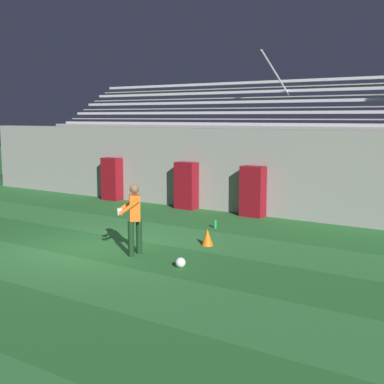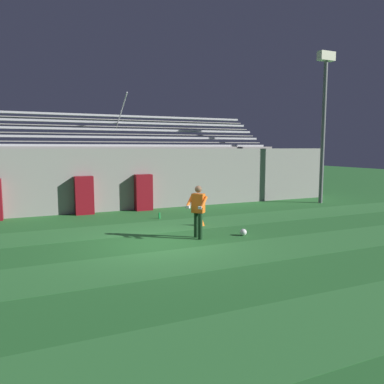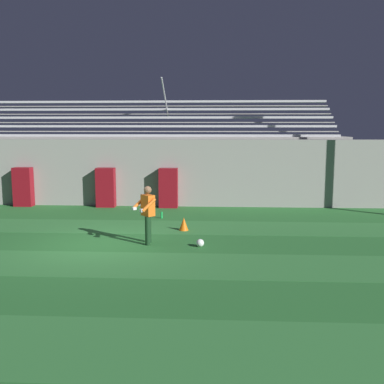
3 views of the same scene
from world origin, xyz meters
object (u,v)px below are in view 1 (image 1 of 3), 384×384
object	(u,v)px
padding_pillar_far_left	(112,179)
traffic_cone	(207,237)
padding_pillar_gate_right	(253,191)
goalkeeper	(134,215)
padding_pillar_gate_left	(186,186)
soccer_ball	(181,262)
water_bottle	(215,224)

from	to	relation	value
padding_pillar_far_left	traffic_cone	world-z (taller)	padding_pillar_far_left
padding_pillar_far_left	traffic_cone	distance (m)	8.22
padding_pillar_gate_right	goalkeeper	size ratio (longest dim) A/B	0.98
padding_pillar_gate_right	goalkeeper	bearing A→B (deg)	-89.70
padding_pillar_gate_right	padding_pillar_far_left	world-z (taller)	same
padding_pillar_gate_left	goalkeeper	distance (m)	6.45
padding_pillar_gate_left	soccer_ball	distance (m)	7.44
padding_pillar_gate_left	traffic_cone	bearing A→B (deg)	-49.25
padding_pillar_gate_right	traffic_cone	distance (m)	4.28
padding_pillar_gate_right	soccer_ball	world-z (taller)	padding_pillar_gate_right
padding_pillar_gate_right	water_bottle	xyz separation A→B (m)	(-0.01, -2.24, -0.70)
padding_pillar_far_left	water_bottle	world-z (taller)	padding_pillar_far_left
padding_pillar_far_left	traffic_cone	xyz separation A→B (m)	(7.08, -4.13, -0.61)
padding_pillar_gate_left	water_bottle	world-z (taller)	padding_pillar_gate_left
traffic_cone	water_bottle	world-z (taller)	traffic_cone
padding_pillar_far_left	goalkeeper	size ratio (longest dim) A/B	0.98
soccer_ball	padding_pillar_gate_right	bearing A→B (deg)	104.11
goalkeeper	soccer_ball	bearing A→B (deg)	-9.43
padding_pillar_gate_left	padding_pillar_gate_right	distance (m)	2.63
padding_pillar_far_left	soccer_ball	size ratio (longest dim) A/B	7.44
padding_pillar_gate_left	padding_pillar_far_left	distance (m)	3.52
goalkeeper	padding_pillar_gate_right	bearing A→B (deg)	90.30
padding_pillar_far_left	soccer_ball	world-z (taller)	padding_pillar_far_left
soccer_ball	traffic_cone	world-z (taller)	traffic_cone
padding_pillar_far_left	traffic_cone	bearing A→B (deg)	-30.27
padding_pillar_far_left	soccer_ball	bearing A→B (deg)	-38.56
padding_pillar_gate_left	padding_pillar_far_left	xyz separation A→B (m)	(-3.52, 0.00, 0.00)
goalkeeper	soccer_ball	world-z (taller)	goalkeeper
padding_pillar_gate_left	padding_pillar_gate_right	world-z (taller)	same
padding_pillar_gate_right	water_bottle	distance (m)	2.35
padding_pillar_far_left	soccer_ball	xyz separation A→B (m)	(7.68, -6.13, -0.71)
goalkeeper	traffic_cone	bearing A→B (deg)	62.50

